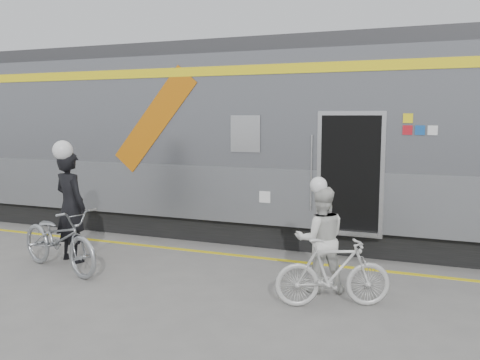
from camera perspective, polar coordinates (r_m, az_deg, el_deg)
The scene contains 9 objects.
ground at distance 7.39m, azimuth -0.68°, elevation -13.29°, with size 90.00×90.00×0.00m, color slate.
train at distance 11.23m, azimuth 2.44°, elevation 4.47°, with size 24.00×3.17×4.10m.
safety_strip at distance 9.32m, azimuth 4.38°, elevation -8.92°, with size 24.00×0.12×0.01m, color yellow.
man at distance 9.52m, azimuth -18.49°, elevation -2.84°, with size 0.72×0.47×1.98m, color black.
bicycle_left at distance 9.07m, azimuth -19.64°, elevation -6.24°, with size 0.72×2.07×1.09m, color #9B9FA2.
woman at distance 7.61m, azimuth 9.03°, elevation -6.60°, with size 0.76×0.59×1.57m, color silver.
bicycle_right at distance 7.11m, azimuth 10.40°, elevation -10.19°, with size 0.45×1.58×0.95m, color beige.
helmet_man at distance 9.39m, azimuth -18.78°, elevation 4.15°, with size 0.34×0.34×0.34m, color white.
helmet_woman at distance 7.44m, azimuth 9.17°, elevation 0.23°, with size 0.25×0.25×0.25m, color white.
Camera 1 is at (2.62, -6.41, 2.59)m, focal length 38.00 mm.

